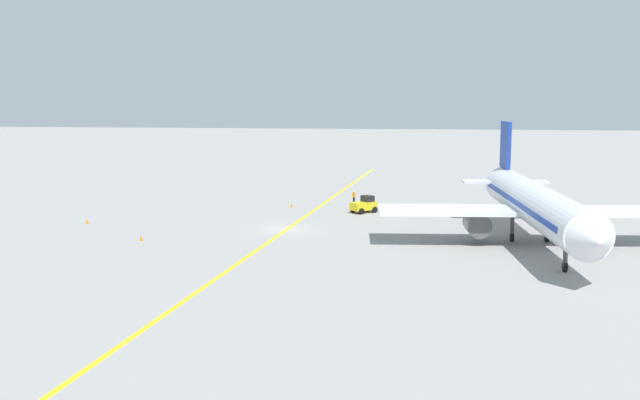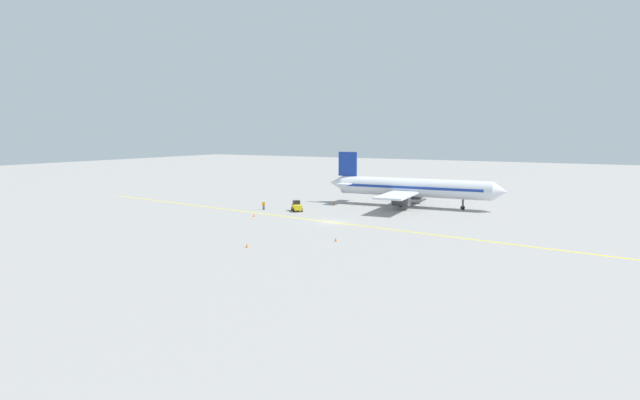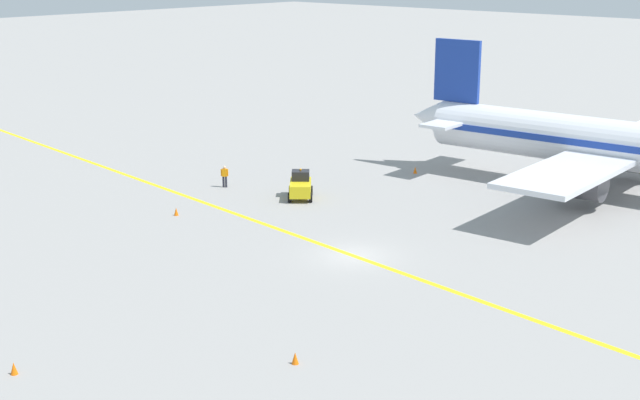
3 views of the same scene
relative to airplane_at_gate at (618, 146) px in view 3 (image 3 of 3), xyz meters
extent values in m
plane|color=gray|center=(23.38, -5.25, -3.71)|extent=(400.00, 400.00, 0.00)
cube|color=yellow|center=(23.38, -5.25, -3.71)|extent=(12.39, 119.44, 0.01)
cylinder|color=silver|center=(-0.03, 0.44, 0.09)|extent=(5.88, 30.19, 3.60)
cone|color=silver|center=(1.23, -16.01, 0.39)|extent=(3.28, 3.23, 3.06)
cube|color=#193899|center=(-0.03, 0.44, 0.24)|extent=(5.69, 27.20, 0.50)
cube|color=silver|center=(0.04, -0.56, -0.63)|extent=(28.32, 7.32, 0.36)
cylinder|color=#4C4C51|center=(-4.94, -0.94, -1.88)|extent=(2.44, 3.36, 2.20)
cylinder|color=#4C4C51|center=(5.03, -0.18, -1.88)|extent=(2.44, 3.36, 2.20)
cube|color=#193899|center=(1.04, -13.52, 4.39)|extent=(0.66, 4.02, 5.00)
cube|color=silver|center=(1.00, -13.02, 0.49)|extent=(9.16, 3.08, 0.24)
cylinder|color=#4C4C51|center=(-1.48, -1.68, -2.31)|extent=(0.36, 0.36, 2.00)
cylinder|color=black|center=(-1.48, -1.68, -3.31)|extent=(0.34, 0.82, 0.80)
cylinder|color=#4C4C51|center=(1.71, -1.43, -2.31)|extent=(0.36, 0.36, 2.00)
cylinder|color=black|center=(1.71, -1.43, -3.31)|extent=(0.34, 0.82, 0.80)
cube|color=gold|center=(16.31, -16.41, -2.91)|extent=(3.23, 3.13, 0.90)
cube|color=black|center=(15.90, -16.78, -2.11)|extent=(1.67, 1.68, 0.70)
sphere|color=orange|center=(15.90, -16.78, -1.68)|extent=(0.16, 0.16, 0.16)
cylinder|color=black|center=(16.10, -17.62, -3.36)|extent=(0.69, 0.66, 0.70)
cylinder|color=black|center=(15.09, -16.51, -3.36)|extent=(0.69, 0.66, 0.70)
cylinder|color=black|center=(17.54, -16.30, -3.36)|extent=(0.69, 0.66, 0.70)
cylinder|color=black|center=(16.53, -15.20, -3.36)|extent=(0.69, 0.66, 0.70)
cylinder|color=#23232D|center=(17.84, -22.81, -3.28)|extent=(0.16, 0.16, 0.85)
cylinder|color=#23232D|center=(17.96, -22.97, -3.28)|extent=(0.16, 0.16, 0.85)
cube|color=orange|center=(17.90, -22.89, -2.56)|extent=(0.40, 0.42, 0.60)
cylinder|color=orange|center=(17.75, -22.70, -2.56)|extent=(0.10, 0.10, 0.55)
cylinder|color=orange|center=(18.05, -23.07, -2.56)|extent=(0.10, 0.10, 0.55)
sphere|color=beige|center=(17.90, -22.89, -2.14)|extent=(0.22, 0.22, 0.22)
cone|color=orange|center=(35.98, 2.19, -3.43)|extent=(0.32, 0.32, 0.55)
cone|color=orange|center=(4.48, -14.88, -3.43)|extent=(0.32, 0.32, 0.55)
cone|color=orange|center=(44.79, -5.90, -3.43)|extent=(0.32, 0.32, 0.55)
cone|color=orange|center=(25.18, -19.63, -3.43)|extent=(0.32, 0.32, 0.55)
camera|label=1|loc=(11.47, 68.13, 10.16)|focal=42.00mm
camera|label=2|loc=(93.92, 32.76, 10.60)|focal=28.00mm
camera|label=3|loc=(61.31, 27.00, 13.58)|focal=50.00mm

